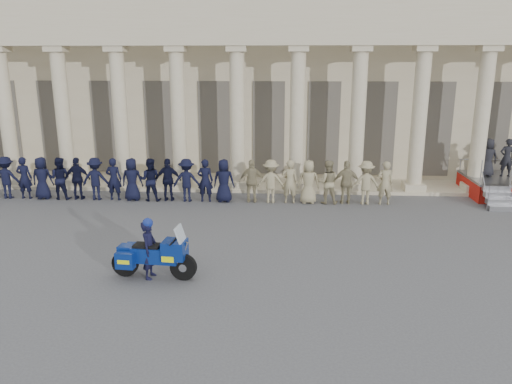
# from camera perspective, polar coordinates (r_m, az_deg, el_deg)

# --- Properties ---
(ground) EXTENTS (90.00, 90.00, 0.00)m
(ground) POSITION_cam_1_polar(r_m,az_deg,el_deg) (14.93, 0.00, -7.71)
(ground) COLOR #4C4C4F
(ground) RESTS_ON ground
(building) EXTENTS (40.00, 12.50, 9.00)m
(building) POSITION_cam_1_polar(r_m,az_deg,el_deg) (28.53, 1.83, 12.50)
(building) COLOR #C0B290
(building) RESTS_ON ground
(officer_rank) EXTENTS (18.90, 0.68, 1.80)m
(officer_rank) POSITION_cam_1_polar(r_m,az_deg,el_deg) (21.09, -10.90, 1.39)
(officer_rank) COLOR black
(officer_rank) RESTS_ON ground
(motorcycle) EXTENTS (2.37, 1.00, 1.52)m
(motorcycle) POSITION_cam_1_polar(r_m,az_deg,el_deg) (13.78, -11.55, -7.07)
(motorcycle) COLOR black
(motorcycle) RESTS_ON ground
(rider) EXTENTS (0.44, 0.62, 1.70)m
(rider) POSITION_cam_1_polar(r_m,az_deg,el_deg) (13.76, -12.11, -6.29)
(rider) COLOR black
(rider) RESTS_ON ground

